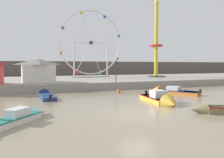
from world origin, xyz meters
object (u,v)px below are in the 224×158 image
at_px(motorboat_orange_hull, 169,91).
at_px(drop_tower_yellow_tower, 156,45).
at_px(motorboat_white_red_stripe, 22,117).
at_px(ferris_wheel_white_frame, 91,44).
at_px(motorboat_mustard_yellow, 161,100).
at_px(motorboat_olive_wood, 223,109).
at_px(carnival_booth_white_ticket, 38,70).
at_px(promenade_lamp_near, 116,66).
at_px(motorboat_navy_blue, 45,95).
at_px(mooring_buoy_orange, 119,91).

relative_size(motorboat_orange_hull, drop_tower_yellow_tower, 0.39).
bearing_deg(motorboat_white_red_stripe, ferris_wheel_white_frame, 16.74).
bearing_deg(motorboat_mustard_yellow, motorboat_olive_wood, 25.45).
relative_size(motorboat_olive_wood, carnival_booth_white_ticket, 1.06).
distance_m(motorboat_white_red_stripe, drop_tower_yellow_tower, 35.38).
bearing_deg(promenade_lamp_near, motorboat_navy_blue, -154.67).
distance_m(motorboat_olive_wood, motorboat_white_red_stripe, 13.46).
height_order(motorboat_navy_blue, motorboat_orange_hull, motorboat_orange_hull).
bearing_deg(mooring_buoy_orange, promenade_lamp_near, 72.82).
distance_m(motorboat_white_red_stripe, promenade_lamp_near, 19.19).
bearing_deg(mooring_buoy_orange, motorboat_white_red_stripe, -135.49).
height_order(motorboat_navy_blue, mooring_buoy_orange, motorboat_navy_blue).
bearing_deg(ferris_wheel_white_frame, drop_tower_yellow_tower, -16.57).
relative_size(motorboat_white_red_stripe, motorboat_mustard_yellow, 0.86).
xyz_separation_m(carnival_booth_white_ticket, mooring_buoy_orange, (9.05, -6.85, -2.48)).
xyz_separation_m(motorboat_white_red_stripe, motorboat_mustard_yellow, (11.40, 2.27, 0.05)).
bearing_deg(carnival_booth_white_ticket, ferris_wheel_white_frame, 40.38).
bearing_deg(ferris_wheel_white_frame, mooring_buoy_orange, -94.50).
xyz_separation_m(motorboat_olive_wood, mooring_buoy_orange, (-2.31, 13.41, -0.05)).
bearing_deg(motorboat_navy_blue, motorboat_olive_wood, -142.37).
distance_m(motorboat_mustard_yellow, mooring_buoy_orange, 8.44).
bearing_deg(motorboat_white_red_stripe, carnival_booth_white_ticket, 34.42).
bearing_deg(motorboat_mustard_yellow, drop_tower_yellow_tower, 154.40).
distance_m(motorboat_navy_blue, drop_tower_yellow_tower, 27.78).
height_order(motorboat_navy_blue, carnival_booth_white_ticket, carnival_booth_white_ticket).
bearing_deg(motorboat_olive_wood, motorboat_navy_blue, -27.48).
bearing_deg(promenade_lamp_near, ferris_wheel_white_frame, 89.35).
bearing_deg(promenade_lamp_near, drop_tower_yellow_tower, 37.31).
height_order(motorboat_olive_wood, motorboat_mustard_yellow, motorboat_mustard_yellow).
xyz_separation_m(motorboat_orange_hull, drop_tower_yellow_tower, (8.58, 16.44, 7.14)).
relative_size(motorboat_mustard_yellow, mooring_buoy_orange, 12.68).
bearing_deg(motorboat_mustard_yellow, motorboat_orange_hull, 144.95).
height_order(motorboat_mustard_yellow, motorboat_navy_blue, motorboat_mustard_yellow).
bearing_deg(motorboat_white_red_stripe, drop_tower_yellow_tower, -5.22).
height_order(drop_tower_yellow_tower, promenade_lamp_near, drop_tower_yellow_tower).
relative_size(motorboat_olive_wood, motorboat_orange_hull, 0.88).
bearing_deg(mooring_buoy_orange, carnival_booth_white_ticket, 142.88).
bearing_deg(motorboat_white_red_stripe, motorboat_navy_blue, 28.30).
bearing_deg(ferris_wheel_white_frame, motorboat_mustard_yellow, -91.87).
bearing_deg(motorboat_olive_wood, motorboat_orange_hull, -84.64).
relative_size(motorboat_mustard_yellow, motorboat_orange_hull, 0.95).
bearing_deg(mooring_buoy_orange, motorboat_navy_blue, -174.69).
bearing_deg(mooring_buoy_orange, ferris_wheel_white_frame, 85.50).
relative_size(motorboat_mustard_yellow, ferris_wheel_white_frame, 0.43).
distance_m(motorboat_olive_wood, promenade_lamp_near, 17.61).
bearing_deg(mooring_buoy_orange, motorboat_mustard_yellow, -86.46).
bearing_deg(motorboat_mustard_yellow, promenade_lamp_near, -177.49).
distance_m(ferris_wheel_white_frame, promenade_lamp_near, 14.05).
relative_size(carnival_booth_white_ticket, promenade_lamp_near, 1.43).
bearing_deg(ferris_wheel_white_frame, motorboat_navy_blue, -119.22).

